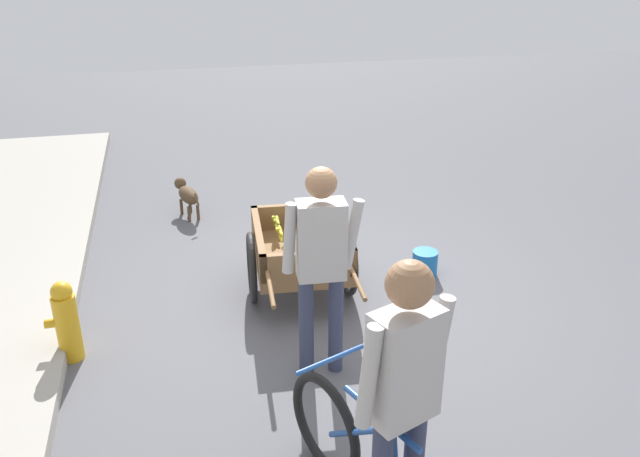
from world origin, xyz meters
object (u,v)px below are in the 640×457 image
Objects in this scene: fruit_cart at (301,252)px; plastic_bucket at (425,263)px; dog at (187,194)px; cyclist_person at (403,386)px; fire_hydrant at (66,321)px; vendor_person at (321,255)px.

plastic_bucket is at bearing -84.87° from fruit_cart.
plastic_bucket is at bearing -133.38° from dog.
cyclist_person is (-2.73, 0.06, 0.59)m from fruit_cart.
cyclist_person is at bearing 155.18° from plastic_bucket.
fire_hydrant reaches higher than plastic_bucket.
dog is (3.29, 0.81, -0.70)m from vendor_person.
fruit_cart reaches higher than fire_hydrant.
plastic_bucket is (0.11, -1.25, -0.32)m from fruit_cart.
fire_hydrant is 2.73× the size of plastic_bucket.
cyclist_person is 5.00m from dog.
fruit_cart is at bearing -4.51° from vendor_person.
vendor_person is at bearing -108.19° from fire_hydrant.
fruit_cart is 2.79m from cyclist_person.
fire_hydrant is (0.61, 1.85, -0.64)m from vendor_person.
fruit_cart is at bearing -157.21° from dog.
cyclist_person is 3.25m from plastic_bucket.
vendor_person is at bearing 133.25° from plastic_bucket.
fire_hydrant is (-0.54, 1.94, -0.11)m from fruit_cart.
vendor_person reaches higher than fruit_cart.
vendor_person is 2.05m from fire_hydrant.
cyclist_person reaches higher than plastic_bucket.
fruit_cart is 2.54× the size of fire_hydrant.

